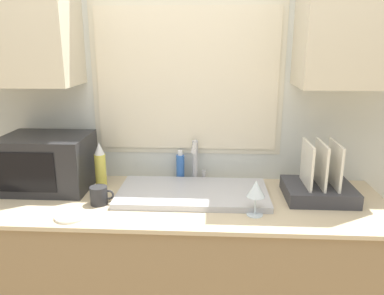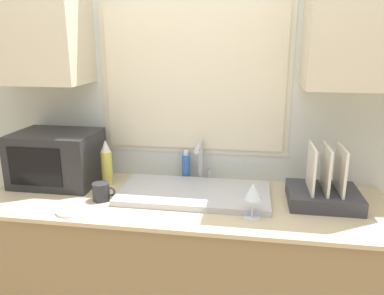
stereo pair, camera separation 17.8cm
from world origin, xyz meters
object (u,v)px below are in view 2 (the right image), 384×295
(spray_bottle, at_px, (107,163))
(wine_glass, at_px, (253,192))
(mug_near_sink, at_px, (101,192))
(soap_bottle, at_px, (186,167))
(faucet, at_px, (201,158))
(dish_rack, at_px, (324,191))
(microwave, at_px, (57,158))

(spray_bottle, bearing_deg, wine_glass, -20.06)
(spray_bottle, distance_m, mug_near_sink, 0.23)
(mug_near_sink, bearing_deg, soap_bottle, 44.57)
(faucet, relative_size, dish_rack, 0.70)
(mug_near_sink, relative_size, wine_glass, 0.71)
(faucet, height_order, soap_bottle, faucet)
(faucet, xyz_separation_m, dish_rack, (0.63, -0.20, -0.08))
(faucet, xyz_separation_m, soap_bottle, (-0.09, 0.03, -0.06))
(microwave, xyz_separation_m, mug_near_sink, (0.33, -0.20, -0.10))
(microwave, relative_size, wine_glass, 2.68)
(microwave, relative_size, mug_near_sink, 3.79)
(soap_bottle, height_order, wine_glass, soap_bottle)
(faucet, height_order, spray_bottle, spray_bottle)
(wine_glass, bearing_deg, mug_near_sink, 173.88)
(microwave, distance_m, wine_glass, 1.11)
(mug_near_sink, bearing_deg, spray_bottle, 103.76)
(dish_rack, bearing_deg, spray_bottle, 176.22)
(spray_bottle, xyz_separation_m, soap_bottle, (0.42, 0.15, -0.05))
(dish_rack, xyz_separation_m, spray_bottle, (-1.14, 0.08, 0.06))
(microwave, height_order, dish_rack, microwave)
(microwave, bearing_deg, dish_rack, -2.40)
(spray_bottle, height_order, soap_bottle, spray_bottle)
(microwave, bearing_deg, wine_glass, -14.32)
(wine_glass, bearing_deg, dish_rack, 32.31)
(soap_bottle, xyz_separation_m, mug_near_sink, (-0.37, -0.36, -0.03))
(faucet, relative_size, wine_glass, 1.41)
(faucet, xyz_separation_m, wine_glass, (0.29, -0.41, -0.02))
(spray_bottle, bearing_deg, dish_rack, -3.78)
(soap_bottle, height_order, mug_near_sink, soap_bottle)
(mug_near_sink, bearing_deg, dish_rack, 7.13)
(dish_rack, height_order, spray_bottle, dish_rack)
(faucet, bearing_deg, soap_bottle, 162.76)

